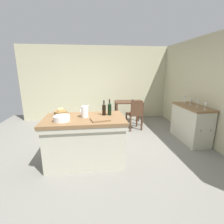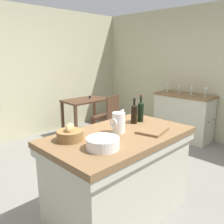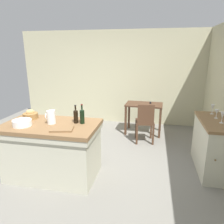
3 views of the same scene
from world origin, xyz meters
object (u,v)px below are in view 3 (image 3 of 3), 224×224
pitcher (51,117)px  writing_desk (144,109)px  cutting_board (62,129)px  wash_bowl (22,123)px  bread_basket (31,115)px  wine_glass_left (222,115)px  wine_bottle_dark (82,116)px  island_table (52,148)px  wooden_chair (145,121)px  wine_glass_middle (217,112)px  wine_bottle_amber (76,116)px  wine_glass_right (213,107)px  side_cabinet (213,146)px

pitcher → writing_desk: bearing=58.6°
pitcher → cutting_board: 0.37m
wash_bowl → bread_basket: size_ratio=1.16×
pitcher → wine_glass_left: 2.71m
bread_basket → wine_glass_left: (3.12, 0.39, 0.07)m
wine_bottle_dark → island_table: bearing=-166.0°
writing_desk → cutting_board: cutting_board is taller
wooden_chair → wine_glass_middle: wine_glass_middle is taller
cutting_board → wine_glass_left: wine_glass_left is taller
wooden_chair → wine_glass_left: (1.24, -1.06, 0.53)m
wine_glass_left → pitcher: bearing=-168.1°
bread_basket → wine_glass_left: size_ratio=1.35×
wooden_chair → cutting_board: size_ratio=2.87×
wooden_chair → wine_bottle_dark: wine_bottle_dark is taller
wine_glass_left → wine_glass_middle: size_ratio=1.19×
wine_bottle_dark → wash_bowl: bearing=-161.8°
wash_bowl → wine_glass_left: wine_glass_left is taller
cutting_board → writing_desk: bearing=66.2°
wash_bowl → wine_glass_left: (3.04, 0.75, 0.08)m
pitcher → wash_bowl: (-0.39, -0.19, -0.06)m
wine_bottle_amber → writing_desk: bearing=65.1°
cutting_board → wine_bottle_dark: size_ratio=1.02×
wash_bowl → wine_glass_middle: 3.19m
island_table → wine_glass_left: wine_glass_left is taller
wine_bottle_amber → wine_glass_left: 2.33m
wine_glass_left → wine_glass_right: size_ratio=1.00×
wine_glass_left → wine_glass_middle: bearing=93.7°
wooden_chair → wash_bowl: wash_bowl is taller
pitcher → cutting_board: (0.28, -0.22, -0.10)m
wash_bowl → wine_bottle_dark: size_ratio=0.90×
wooden_chair → wine_glass_middle: bearing=-33.3°
bread_basket → wine_bottle_amber: 0.85m
island_table → writing_desk: size_ratio=1.62×
side_cabinet → wooden_chair: bearing=142.1°
writing_desk → cutting_board: 2.68m
wine_glass_right → wine_glass_middle: bearing=-88.9°
wash_bowl → cutting_board: bearing=-2.9°
island_table → wooden_chair: 2.17m
wine_bottle_amber → wine_glass_middle: bearing=17.3°
cutting_board → wine_glass_right: size_ratio=1.77×
cutting_board → wine_glass_middle: wine_glass_middle is taller
wine_bottle_dark → wine_glass_left: 2.22m
wine_bottle_amber → wine_glass_right: (2.26, 0.97, 0.01)m
wash_bowl → cutting_board: wash_bowl is taller
bread_basket → wooden_chair: bearing=37.6°
pitcher → bread_basket: bearing=160.0°
side_cabinet → bread_basket: size_ratio=4.69×
island_table → wooden_chair: (1.42, 1.64, 0.01)m
wine_bottle_amber → wine_glass_left: size_ratio=1.62×
writing_desk → wine_bottle_dark: (-0.87, -2.12, 0.40)m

